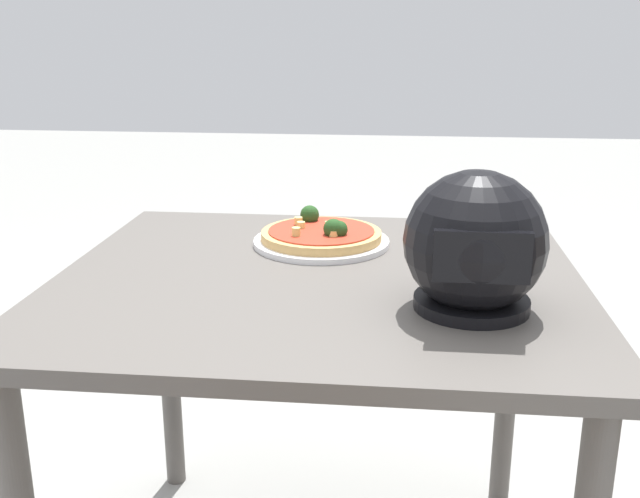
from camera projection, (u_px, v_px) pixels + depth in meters
The scene contains 4 objects.
dining_table at pixel (319, 320), 1.43m from camera, with size 0.98×0.89×0.74m.
pizza_plate at pixel (321, 242), 1.59m from camera, with size 0.29×0.29×0.01m, color white.
pizza at pixel (322, 233), 1.58m from camera, with size 0.26×0.26×0.05m.
motorcycle_helmet at pixel (475, 245), 1.20m from camera, with size 0.23×0.23×0.23m.
Camera 1 is at (-0.14, 1.32, 1.19)m, focal length 41.63 mm.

